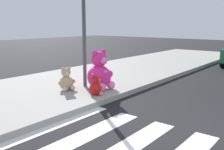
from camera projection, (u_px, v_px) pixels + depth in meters
name	position (u px, v px, depth m)	size (l,w,h in m)	color
ground_plane	(220.00, 139.00, 4.79)	(60.00, 60.00, 0.00)	black
sidewalk	(43.00, 91.00, 7.95)	(28.00, 4.40, 0.15)	#9E9B93
sign_pole	(84.00, 31.00, 7.88)	(0.56, 0.11, 3.20)	#4C4C51
plush_pink_large	(100.00, 73.00, 7.79)	(0.90, 0.80, 1.17)	#F22D93
plush_red	(96.00, 87.00, 7.17)	(0.40, 0.40, 0.56)	red
plush_yellow	(66.00, 80.00, 8.22)	(0.34, 0.33, 0.47)	yellow
plush_tan	(66.00, 81.00, 7.69)	(0.51, 0.49, 0.69)	tan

